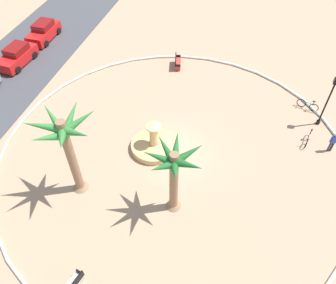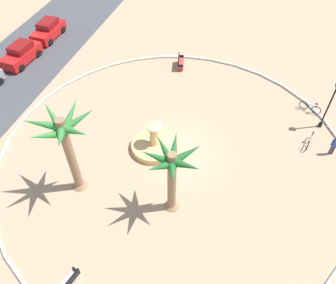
# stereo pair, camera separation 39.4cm
# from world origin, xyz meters

# --- Properties ---
(ground_plane) EXTENTS (80.00, 80.00, 0.00)m
(ground_plane) POSITION_xyz_m (0.00, 0.00, 0.00)
(ground_plane) COLOR tan
(plaza_curb) EXTENTS (23.93, 23.93, 0.20)m
(plaza_curb) POSITION_xyz_m (0.00, 0.00, 0.10)
(plaza_curb) COLOR silver
(plaza_curb) RESTS_ON ground
(fountain) EXTENTS (3.23, 3.23, 2.17)m
(fountain) POSITION_xyz_m (0.12, 1.46, 0.31)
(fountain) COLOR tan
(fountain) RESTS_ON ground
(palm_tree_near_fountain) EXTENTS (3.81, 4.02, 6.03)m
(palm_tree_near_fountain) POSITION_xyz_m (-4.39, 4.94, 4.36)
(palm_tree_near_fountain) COLOR #8E6B4C
(palm_tree_near_fountain) RESTS_ON ground
(palm_tree_by_curb) EXTENTS (3.47, 3.48, 5.05)m
(palm_tree_by_curb) POSITION_xyz_m (-4.08, -1.04, 3.66)
(palm_tree_by_curb) COLOR #8E6B4C
(palm_tree_by_curb) RESTS_ON ground
(bench_east) EXTENTS (1.67, 0.85, 1.00)m
(bench_east) POSITION_xyz_m (10.11, 2.40, 0.35)
(bench_east) COLOR #B73D33
(bench_east) RESTS_ON ground
(lamppost) EXTENTS (0.32, 0.32, 4.31)m
(lamppost) POSITION_xyz_m (5.82, -9.61, 2.52)
(lamppost) COLOR black
(lamppost) RESTS_ON ground
(bicycle_red_frame) EXTENTS (1.69, 0.55, 0.94)m
(bicycle_red_frame) POSITION_xyz_m (3.64, -8.86, 0.38)
(bicycle_red_frame) COLOR black
(bicycle_red_frame) RESTS_ON ground
(bicycle_by_lamppost) EXTENTS (0.67, 1.65, 0.94)m
(bicycle_by_lamppost) POSITION_xyz_m (7.33, -8.79, 0.38)
(bicycle_by_lamppost) COLOR black
(bicycle_by_lamppost) RESTS_ON ground
(person_cyclist_helmet) EXTENTS (0.28, 0.52, 1.64)m
(person_cyclist_helmet) POSITION_xyz_m (3.21, -10.32, 0.92)
(person_cyclist_helmet) COLOR #33333D
(person_cyclist_helmet) RESTS_ON ground
(parked_car_third) EXTENTS (4.11, 2.13, 1.67)m
(parked_car_third) POSITION_xyz_m (6.66, 16.33, 0.78)
(parked_car_third) COLOR red
(parked_car_third) RESTS_ON ground
(parked_car_rightmost) EXTENTS (4.01, 1.94, 1.67)m
(parked_car_rightmost) POSITION_xyz_m (11.12, 16.23, 0.78)
(parked_car_rightmost) COLOR red
(parked_car_rightmost) RESTS_ON ground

